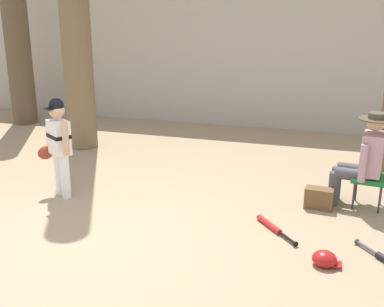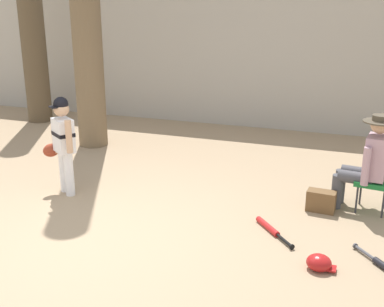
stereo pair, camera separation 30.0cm
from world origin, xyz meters
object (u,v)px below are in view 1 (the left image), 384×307
Objects in this scene: seated_spectator at (363,157)px; batting_helmet_red at (325,259)px; folding_stool at (369,179)px; bat_red_barrel at (272,227)px; tree_far_left at (16,29)px; handbag_beside_stool at (319,198)px; young_ballplayer at (58,141)px.

seated_spectator is 1.75m from batting_helmet_red.
folding_stool reaches higher than batting_helmet_red.
tree_far_left is at bearing 148.01° from bat_red_barrel.
bat_red_barrel is (5.68, -3.55, -1.89)m from tree_far_left.
seated_spectator is 3.53× the size of handbag_beside_stool.
young_ballplayer reaches higher than folding_stool.
tree_far_left is 7.87× the size of bat_red_barrel.
handbag_beside_stool is at bearing 58.03° from bat_red_barrel.
folding_stool is at bearing 20.35° from handbag_beside_stool.
batting_helmet_red is (-0.36, -1.62, -0.57)m from seated_spectator.
batting_helmet_red is (0.12, -1.39, -0.06)m from handbag_beside_stool.
seated_spectator is 7.23m from tree_far_left.
seated_spectator reaches higher than bat_red_barrel.
young_ballplayer is 4.57m from tree_far_left.
handbag_beside_stool is 0.90m from bat_red_barrel.
folding_stool reaches higher than handbag_beside_stool.
handbag_beside_stool reaches higher than bat_red_barrel.
handbag_beside_stool is (3.26, 0.55, -0.61)m from young_ballplayer.
young_ballplayer is at bearing -168.30° from seated_spectator.
folding_stool is 7.37m from tree_far_left.
seated_spectator reaches higher than folding_stool.
bat_red_barrel is at bearing -31.99° from tree_far_left.
handbag_beside_stool is 1.20× the size of batting_helmet_red.
young_ballplayer is 2.88m from bat_red_barrel.
batting_helmet_red is at bearing -105.87° from folding_stool.
seated_spectator is 2.02× the size of bat_red_barrel.
folding_stool reaches higher than bat_red_barrel.
young_ballplayer is 3.93m from folding_stool.
tree_far_left reaches higher than bat_red_barrel.
young_ballplayer is 4.59× the size of batting_helmet_red.
young_ballplayer reaches higher than seated_spectator.
bat_red_barrel is at bearing -137.20° from folding_stool.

